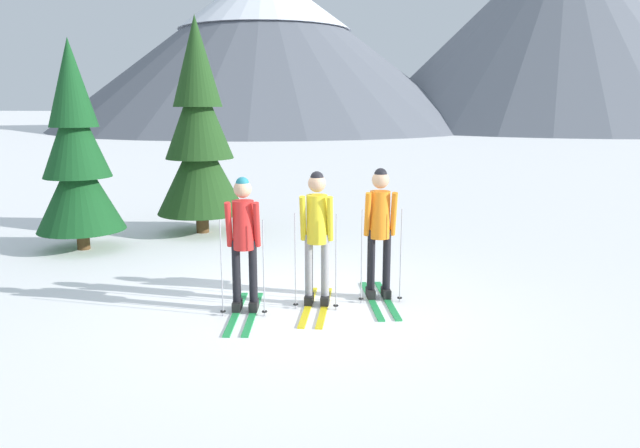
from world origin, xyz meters
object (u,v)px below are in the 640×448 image
at_px(skier_in_red, 244,236).
at_px(skier_in_orange, 379,225).
at_px(skier_in_yellow, 317,232).
at_px(pine_tree_mid, 199,136).
at_px(pine_tree_near, 76,156).

xyz_separation_m(skier_in_red, skier_in_orange, (1.70, 0.83, 0.04)).
xyz_separation_m(skier_in_yellow, pine_tree_mid, (-3.24, 4.20, 1.02)).
xyz_separation_m(skier_in_red, skier_in_yellow, (0.89, 0.39, 0.01)).
relative_size(skier_in_yellow, skier_in_orange, 0.99).
distance_m(skier_in_yellow, skier_in_orange, 0.92).
relative_size(skier_in_yellow, pine_tree_mid, 0.41).
relative_size(skier_in_red, skier_in_yellow, 0.98).
xyz_separation_m(skier_in_yellow, skier_in_orange, (0.80, 0.44, 0.03)).
relative_size(skier_in_red, pine_tree_mid, 0.40).
bearing_deg(skier_in_orange, skier_in_red, -153.84).
xyz_separation_m(pine_tree_near, pine_tree_mid, (1.68, 1.82, 0.27)).
bearing_deg(pine_tree_near, pine_tree_mid, 47.20).
distance_m(skier_in_red, pine_tree_mid, 5.26).
height_order(skier_in_red, skier_in_yellow, skier_in_yellow).
distance_m(skier_in_red, pine_tree_near, 4.95).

